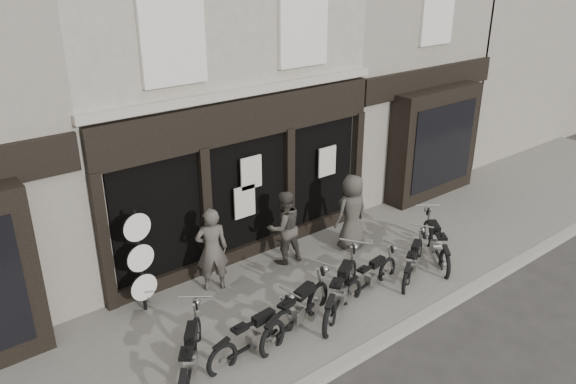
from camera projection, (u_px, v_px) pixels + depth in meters
ground_plane at (334, 315)px, 11.35m from camera, size 90.00×90.00×0.00m
pavement at (305, 293)px, 11.97m from camera, size 30.00×4.20×0.12m
kerb at (380, 343)px, 10.43m from camera, size 30.00×0.25×0.13m
central_building at (177, 69)px, 14.04m from camera, size 7.30×6.22×8.34m
neighbour_right at (357, 47)px, 17.68m from camera, size 5.60×6.73×8.34m
filler_right at (500, 26)px, 22.43m from camera, size 11.00×6.00×8.20m
motorcycle_0 at (191, 360)px, 9.44m from camera, size 1.57×1.91×1.07m
motorcycle_1 at (254, 338)px, 10.03m from camera, size 2.06×0.56×0.98m
motorcycle_2 at (297, 314)px, 10.65m from camera, size 2.20×0.97×1.09m
motorcycle_3 at (341, 293)px, 11.29m from camera, size 2.12×1.49×1.13m
motorcycle_4 at (371, 278)px, 11.96m from camera, size 1.87×0.54×0.90m
motorcycle_5 at (413, 263)px, 12.52m from camera, size 1.80×1.17×0.94m
motorcycle_6 at (436, 245)px, 13.21m from camera, size 1.54×1.87×1.05m
man_left at (212, 250)px, 11.69m from camera, size 0.80×0.67×1.87m
man_centre at (284, 227)px, 12.79m from camera, size 0.94×0.78×1.75m
man_right at (352, 212)px, 13.43m from camera, size 0.91×0.60×1.86m
advert_sign_post at (141, 266)px, 10.91m from camera, size 0.57×0.37×2.34m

